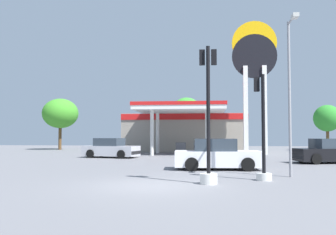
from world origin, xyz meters
TOP-DOWN VIEW (x-y plane):
  - ground_plane at (0.00, 0.00)m, footprint 90.00×90.00m
  - gas_station at (-0.53, 25.63)m, footprint 12.93×12.69m
  - station_pole_sign at (6.23, 20.46)m, footprint 4.08×0.56m
  - car_0 at (2.41, 6.15)m, footprint 4.59×2.29m
  - car_1 at (9.56, 11.13)m, footprint 4.65×2.84m
  - car_2 at (-5.69, 14.82)m, footprint 4.58×2.67m
  - traffic_signal_0 at (4.09, 1.87)m, footprint 0.63×0.66m
  - traffic_signal_1 at (1.95, 0.61)m, footprint 0.65×0.68m
  - tree_0 at (-15.78, 28.52)m, footprint 4.27×4.27m
  - tree_1 at (-0.51, 28.14)m, footprint 3.87×3.87m
  - tree_2 at (15.24, 28.87)m, footprint 2.98×2.98m
  - corner_streetlamp at (5.44, 2.96)m, footprint 0.24×1.48m

SIDE VIEW (x-z plane):
  - ground_plane at x=0.00m, z-range 0.00..0.00m
  - car_2 at x=-5.69m, z-range -0.07..1.47m
  - car_1 at x=9.56m, z-range -0.07..1.48m
  - car_0 at x=2.41m, z-range -0.08..1.53m
  - traffic_signal_0 at x=4.09m, z-range -0.63..3.59m
  - traffic_signal_1 at x=1.95m, z-range -0.65..4.45m
  - gas_station at x=-0.53m, z-range -0.08..4.52m
  - tree_2 at x=15.24m, z-range 1.06..6.20m
  - tree_1 at x=-0.51m, z-range 1.01..7.09m
  - corner_streetlamp at x=5.44m, z-range 0.70..7.43m
  - tree_0 at x=-15.78m, z-range 1.28..7.44m
  - station_pole_sign at x=6.23m, z-range 1.68..13.98m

